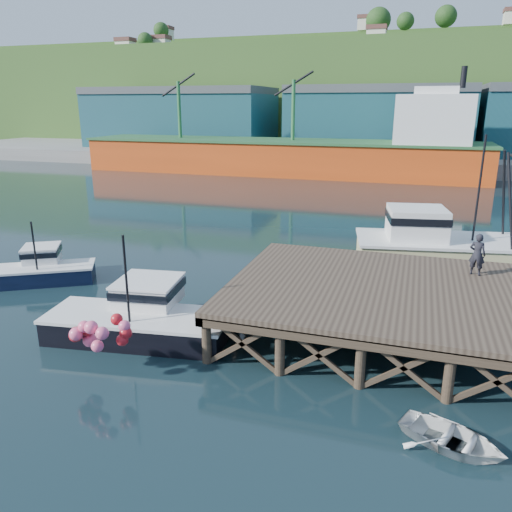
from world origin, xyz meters
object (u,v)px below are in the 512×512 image
at_px(dinghy, 452,438).
at_px(dockworker, 477,254).
at_px(boat_navy, 41,269).
at_px(boat_black, 140,317).
at_px(trawler, 457,246).

distance_m(dinghy, dockworker, 10.25).
bearing_deg(boat_navy, dockworker, -25.53).
relative_size(boat_black, trawler, 0.64).
relative_size(boat_navy, boat_black, 0.76).
relative_size(boat_black, dockworker, 4.18).
distance_m(boat_black, dockworker, 14.87).
bearing_deg(dockworker, dinghy, 98.71).
bearing_deg(boat_navy, boat_black, -56.47).
xyz_separation_m(boat_navy, dockworker, (22.12, 1.85, 2.35)).
bearing_deg(trawler, dockworker, -97.35).
xyz_separation_m(trawler, dinghy, (-0.89, -16.53, -1.31)).
height_order(trawler, dockworker, trawler).
relative_size(boat_navy, trawler, 0.49).
distance_m(trawler, dinghy, 16.60).
xyz_separation_m(boat_navy, boat_black, (8.76, -4.30, 0.14)).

